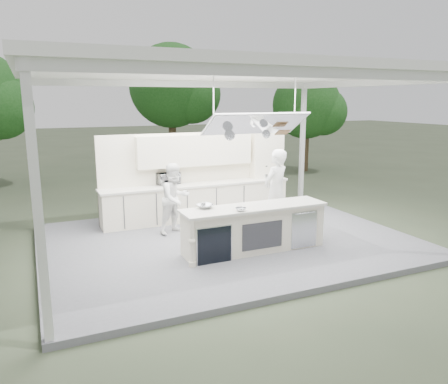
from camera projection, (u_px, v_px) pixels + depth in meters
name	position (u px, v px, depth m)	size (l,w,h in m)	color
ground	(227.00, 244.00, 9.92)	(90.00, 90.00, 0.00)	#424C34
stage_deck	(227.00, 241.00, 9.91)	(8.00, 6.00, 0.12)	slate
tent	(228.00, 75.00, 9.14)	(8.20, 6.20, 3.86)	white
demo_island	(253.00, 228.00, 9.06)	(3.10, 0.79, 0.95)	white
back_counter	(198.00, 201.00, 11.50)	(5.08, 0.72, 0.95)	white
back_wall_unit	(210.00, 162.00, 11.66)	(5.05, 0.48, 2.25)	white
tree_cluster	(126.00, 98.00, 17.90)	(19.55, 9.40, 5.85)	#4A3A25
head_chef	(276.00, 192.00, 10.11)	(0.73, 0.48, 1.99)	white
sous_chef	(175.00, 198.00, 10.20)	(0.81, 0.63, 1.66)	white
toaster_oven	(168.00, 178.00, 11.23)	(0.56, 0.38, 0.31)	#B7B9BE
bowl_large	(205.00, 206.00, 8.80)	(0.33, 0.33, 0.08)	silver
bowl_small	(241.00, 209.00, 8.57)	(0.21, 0.21, 0.07)	silver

